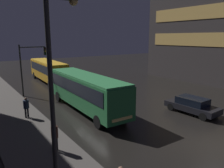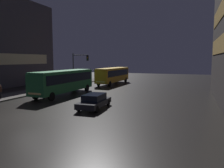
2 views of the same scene
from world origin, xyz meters
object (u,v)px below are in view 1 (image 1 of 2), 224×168
object	(u,v)px
car_taxi	(192,105)
traffic_light_main	(30,61)
pedestrian_far	(55,134)
street_lamp_sidewalk	(56,69)
bus_near	(86,89)
bus_far	(48,69)
pedestrian_mid	(26,106)

from	to	relation	value
car_taxi	traffic_light_main	xyz separation A→B (m)	(-9.55, 14.27, 3.14)
pedestrian_far	street_lamp_sidewalk	size ratio (longest dim) A/B	0.21
traffic_light_main	pedestrian_far	bearing A→B (deg)	-100.66
bus_near	bus_far	size ratio (longest dim) A/B	1.00
bus_far	pedestrian_mid	bearing A→B (deg)	67.18
car_taxi	pedestrian_mid	xyz separation A→B (m)	(-12.11, 6.72, 0.43)
pedestrian_far	car_taxi	bearing A→B (deg)	12.97
car_taxi	street_lamp_sidewalk	xyz separation A→B (m)	(-13.25, -3.28, 4.61)
bus_near	pedestrian_far	world-z (taller)	bus_near
pedestrian_mid	bus_far	bearing A→B (deg)	156.03
pedestrian_far	traffic_light_main	xyz separation A→B (m)	(2.61, 13.89, 2.73)
bus_near	pedestrian_mid	bearing A→B (deg)	-6.70
bus_near	bus_far	distance (m)	14.52
bus_near	street_lamp_sidewalk	distance (m)	11.58
bus_near	traffic_light_main	world-z (taller)	traffic_light_main
bus_near	car_taxi	distance (m)	9.40
pedestrian_far	bus_far	bearing A→B (deg)	86.50
traffic_light_main	pedestrian_mid	bearing A→B (deg)	-108.76
bus_far	car_taxi	size ratio (longest dim) A/B	2.42
pedestrian_mid	pedestrian_far	size ratio (longest dim) A/B	1.01
pedestrian_far	street_lamp_sidewalk	world-z (taller)	street_lamp_sidewalk
car_taxi	pedestrian_mid	bearing A→B (deg)	-31.25
car_taxi	traffic_light_main	bearing A→B (deg)	-58.43
pedestrian_mid	street_lamp_sidewalk	xyz separation A→B (m)	(-1.13, -10.00, 4.18)
pedestrian_mid	bus_near	bearing A→B (deg)	83.15
bus_near	pedestrian_mid	size ratio (longest dim) A/B	6.74
car_taxi	bus_near	bearing A→B (deg)	-42.16
car_taxi	pedestrian_mid	size ratio (longest dim) A/B	2.78
bus_far	car_taxi	distance (m)	21.18
pedestrian_mid	pedestrian_far	bearing A→B (deg)	1.19
bus_near	pedestrian_mid	distance (m)	5.10
bus_near	car_taxi	size ratio (longest dim) A/B	2.43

